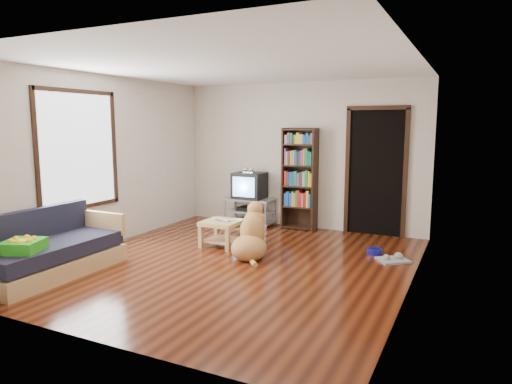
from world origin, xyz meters
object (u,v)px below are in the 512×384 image
at_px(green_cushion, 23,246).
at_px(dog_bowl, 375,251).
at_px(laptop, 221,220).
at_px(bookshelf, 300,173).
at_px(sofa, 50,254).
at_px(crt_tv, 250,185).
at_px(dog, 251,236).
at_px(tv_stand, 250,210).
at_px(grey_rag, 393,260).
at_px(coffee_table, 222,228).

bearing_deg(green_cushion, dog_bowl, 21.65).
relative_size(laptop, bookshelf, 0.18).
distance_m(green_cushion, dog_bowl, 4.61).
height_order(laptop, dog_bowl, laptop).
height_order(green_cushion, bookshelf, bookshelf).
bearing_deg(sofa, crt_tv, 75.07).
height_order(laptop, crt_tv, crt_tv).
bearing_deg(dog, green_cushion, -128.74).
xyz_separation_m(crt_tv, dog, (0.95, -1.87, -0.45)).
bearing_deg(green_cushion, laptop, 44.11).
bearing_deg(dog, dog_bowl, 29.36).
xyz_separation_m(bookshelf, sofa, (-1.92, -3.72, -0.74)).
bearing_deg(dog, sofa, -137.15).
xyz_separation_m(tv_stand, bookshelf, (0.95, 0.09, 0.73)).
xyz_separation_m(grey_rag, crt_tv, (-2.81, 1.24, 0.73)).
bearing_deg(bookshelf, sofa, -117.32).
relative_size(grey_rag, tv_stand, 0.44).
relative_size(sofa, dog, 1.97).
distance_m(bookshelf, dog, 2.06).
distance_m(bookshelf, coffee_table, 1.91).
xyz_separation_m(tv_stand, coffee_table, (0.30, -1.56, 0.01)).
xyz_separation_m(bookshelf, coffee_table, (-0.65, -1.65, -0.72)).
bearing_deg(coffee_table, dog_bowl, 14.88).
height_order(dog_bowl, dog, dog).
distance_m(laptop, dog, 0.71).
distance_m(tv_stand, sofa, 3.76).
bearing_deg(bookshelf, dog, -89.97).
relative_size(dog_bowl, tv_stand, 0.24).
xyz_separation_m(laptop, dog, (0.65, -0.26, -0.12)).
distance_m(grey_rag, crt_tv, 3.16).
bearing_deg(laptop, crt_tv, 112.25).
bearing_deg(laptop, tv_stand, 112.39).
bearing_deg(laptop, dog_bowl, 27.32).
height_order(grey_rag, bookshelf, bookshelf).
distance_m(green_cushion, crt_tv, 4.21).
bearing_deg(grey_rag, dog, -161.36).
bearing_deg(dog_bowl, crt_tv, 158.48).
xyz_separation_m(grey_rag, tv_stand, (-2.81, 1.22, 0.25)).
height_order(green_cushion, dog_bowl, green_cushion).
relative_size(dog_bowl, coffee_table, 0.40).
distance_m(green_cushion, grey_rag, 4.68).
bearing_deg(laptop, green_cushion, -102.92).
xyz_separation_m(crt_tv, bookshelf, (0.95, 0.07, 0.26)).
height_order(bookshelf, coffee_table, bookshelf).
relative_size(green_cushion, coffee_table, 0.73).
xyz_separation_m(grey_rag, coffee_table, (-2.51, -0.34, 0.27)).
distance_m(dog_bowl, crt_tv, 2.79).
xyz_separation_m(green_cushion, coffee_table, (1.15, 2.53, -0.21)).
relative_size(green_cushion, dog_bowl, 1.81).
bearing_deg(laptop, coffee_table, 101.72).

